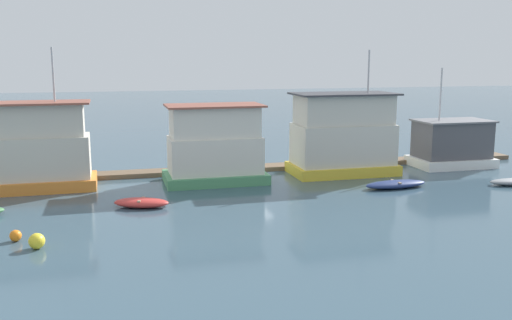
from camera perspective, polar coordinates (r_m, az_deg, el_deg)
ground_plane at (r=37.71m, az=-0.38°, el=-1.83°), size 200.00×200.00×0.00m
dock_walkway at (r=40.20m, az=-1.30°, el=-0.85°), size 42.40×1.61×0.30m
houseboat_orange at (r=36.65m, az=-21.39°, el=0.91°), size 7.15×3.34×8.48m
houseboat_green at (r=36.25m, az=-4.14°, el=1.36°), size 6.42×3.72×4.97m
houseboat_yellow at (r=39.23m, az=8.70°, el=2.39°), size 7.09×3.87×8.37m
houseboat_white at (r=44.01m, az=18.98°, el=1.51°), size 5.65×3.56×7.15m
dinghy_red at (r=31.09m, az=-11.40°, el=-4.20°), size 3.19×2.11×0.51m
dinghy_navy at (r=35.92m, az=13.80°, el=-2.36°), size 4.12×1.53×0.47m
mooring_post_centre at (r=38.83m, az=-2.35°, el=-0.11°), size 0.24×0.24×1.82m
mooring_post_near_right at (r=45.46m, az=18.99°, el=0.74°), size 0.21×0.21×1.63m
buoy_yellow at (r=25.73m, az=-21.08°, el=-7.57°), size 0.67×0.67×0.67m
buoy_orange at (r=27.11m, az=-22.91°, el=-6.99°), size 0.51×0.51×0.51m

